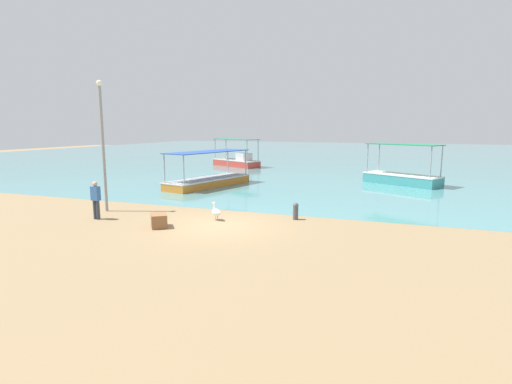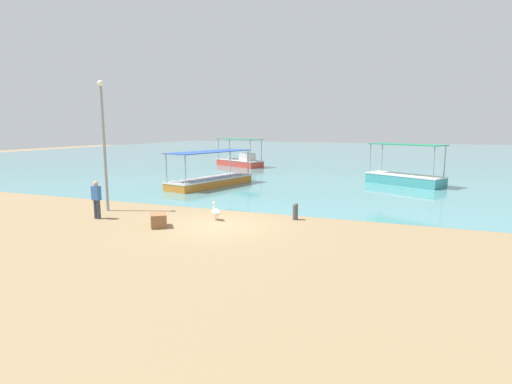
% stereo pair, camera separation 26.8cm
% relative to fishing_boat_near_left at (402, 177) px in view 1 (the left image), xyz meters
% --- Properties ---
extents(ground, '(120.00, 120.00, 0.00)m').
position_rel_fishing_boat_near_left_xyz_m(ground, '(-7.06, -15.57, -0.55)').
color(ground, '#89704E').
extents(harbor_water, '(110.00, 90.00, 0.00)m').
position_rel_fishing_boat_near_left_xyz_m(harbor_water, '(-7.06, 32.43, -0.55)').
color(harbor_water, teal).
rests_on(harbor_water, ground).
extents(fishing_boat_near_left, '(5.55, 4.21, 2.87)m').
position_rel_fishing_boat_near_left_xyz_m(fishing_boat_near_left, '(0.00, 0.00, 0.00)').
color(fishing_boat_near_left, teal).
rests_on(fishing_boat_near_left, harbor_water).
extents(fishing_boat_far_left, '(5.96, 4.27, 2.84)m').
position_rel_fishing_boat_near_left_xyz_m(fishing_boat_far_left, '(-16.23, 8.24, 0.05)').
color(fishing_boat_far_left, '#D23F33').
rests_on(fishing_boat_far_left, harbor_water).
extents(fishing_boat_far_right, '(3.69, 7.25, 2.41)m').
position_rel_fishing_boat_near_left_xyz_m(fishing_boat_far_right, '(-12.56, -5.54, -0.08)').
color(fishing_boat_far_right, orange).
rests_on(fishing_boat_far_right, harbor_water).
extents(pelican, '(0.72, 0.55, 0.80)m').
position_rel_fishing_boat_near_left_xyz_m(pelican, '(-7.58, -14.66, -0.18)').
color(pelican, '#E0997A').
rests_on(pelican, ground).
extents(lamp_post, '(0.28, 0.28, 6.20)m').
position_rel_fishing_boat_near_left_xyz_m(lamp_post, '(-13.44, -14.73, 2.91)').
color(lamp_post, gray).
rests_on(lamp_post, ground).
extents(mooring_bollard, '(0.25, 0.25, 0.76)m').
position_rel_fishing_boat_near_left_xyz_m(mooring_bollard, '(-4.34, -13.33, -0.15)').
color(mooring_bollard, '#47474C').
rests_on(mooring_bollard, ground).
extents(fisherman_standing, '(0.42, 0.26, 1.69)m').
position_rel_fishing_boat_near_left_xyz_m(fisherman_standing, '(-12.65, -16.29, 0.35)').
color(fisherman_standing, '#333944').
rests_on(fisherman_standing, ground).
extents(cargo_crate, '(1.00, 1.04, 0.55)m').
position_rel_fishing_boat_near_left_xyz_m(cargo_crate, '(-9.24, -16.58, -0.28)').
color(cargo_crate, brown).
rests_on(cargo_crate, ground).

